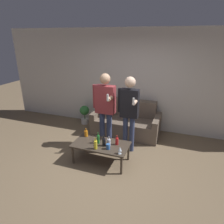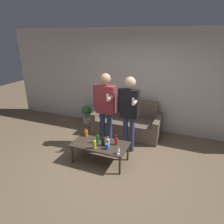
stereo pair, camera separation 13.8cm
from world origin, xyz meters
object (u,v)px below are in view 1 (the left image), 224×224
person_standing_left (105,105)px  person_standing_right (129,108)px  couch (126,122)px  bottle_orange (109,142)px  coffee_table (101,146)px

person_standing_left → person_standing_right: bearing=-3.1°
couch → bottle_orange: 1.50m
bottle_orange → person_standing_right: bearing=70.8°
coffee_table → person_standing_left: person_standing_left is taller
person_standing_left → person_standing_right: size_ratio=1.02×
person_standing_left → bottle_orange: bearing=-63.3°
coffee_table → couch: bearing=85.0°
couch → coffee_table: couch is taller
coffee_table → person_standing_left: 0.94m
bottle_orange → person_standing_right: size_ratio=0.12×
coffee_table → bottle_orange: size_ratio=5.67×
bottle_orange → person_standing_right: (0.23, 0.65, 0.53)m
person_standing_left → coffee_table: bearing=-76.5°
coffee_table → person_standing_right: bearing=57.2°
bottle_orange → person_standing_left: 0.92m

